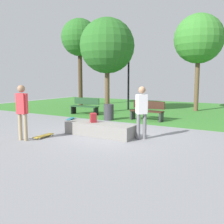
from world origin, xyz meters
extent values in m
plane|color=gray|center=(0.00, 0.00, 0.00)|extent=(28.00, 28.00, 0.00)
cube|color=#387A2D|center=(0.00, 8.19, 0.00)|extent=(26.60, 11.63, 0.01)
cube|color=gray|center=(-0.30, -0.48, 0.22)|extent=(2.53, 0.73, 0.44)
cube|color=maroon|center=(-0.60, -0.42, 0.60)|extent=(0.34, 0.34, 0.32)
cylinder|color=tan|center=(-2.13, -2.33, 0.43)|extent=(0.12, 0.12, 0.87)
cylinder|color=tan|center=(-1.91, -2.30, 0.43)|extent=(0.12, 0.12, 0.87)
cube|color=red|center=(-2.02, -2.32, 1.19)|extent=(0.34, 0.24, 0.65)
cylinder|color=red|center=(-2.19, -2.34, 1.22)|extent=(0.09, 0.09, 0.60)
cylinder|color=red|center=(-1.85, -2.29, 1.22)|extent=(0.09, 0.09, 0.60)
sphere|color=#9E7556|center=(-2.02, -2.32, 1.66)|extent=(0.23, 0.23, 0.23)
cylinder|color=slate|center=(1.25, -0.14, 0.42)|extent=(0.12, 0.12, 0.84)
cylinder|color=slate|center=(1.10, -0.30, 0.42)|extent=(0.12, 0.12, 0.84)
cube|color=white|center=(1.17, -0.22, 1.15)|extent=(0.36, 0.37, 0.63)
cylinder|color=white|center=(1.29, -0.10, 1.18)|extent=(0.09, 0.09, 0.58)
cylinder|color=white|center=(1.06, -0.35, 1.18)|extent=(0.09, 0.09, 0.58)
sphere|color=#9E7556|center=(1.17, -0.22, 1.61)|extent=(0.23, 0.23, 0.23)
cube|color=gold|center=(-1.75, -1.70, 0.07)|extent=(0.23, 0.81, 0.02)
cylinder|color=silver|center=(-1.66, -1.98, 0.03)|extent=(0.03, 0.06, 0.06)
cylinder|color=silver|center=(-1.82, -1.99, 0.03)|extent=(0.03, 0.06, 0.06)
cylinder|color=silver|center=(-1.68, -1.42, 0.03)|extent=(0.03, 0.06, 0.06)
cylinder|color=silver|center=(-1.84, -1.43, 0.03)|extent=(0.03, 0.06, 0.06)
cube|color=teal|center=(-3.41, 1.67, 0.07)|extent=(0.47, 0.82, 0.02)
cylinder|color=silver|center=(-3.58, 1.90, 0.03)|extent=(0.05, 0.06, 0.06)
cylinder|color=silver|center=(-3.43, 1.96, 0.03)|extent=(0.05, 0.06, 0.06)
cylinder|color=silver|center=(-3.38, 1.38, 0.03)|extent=(0.05, 0.06, 0.06)
cylinder|color=silver|center=(-3.23, 1.44, 0.03)|extent=(0.05, 0.06, 0.06)
cube|color=#1E4223|center=(-3.97, 3.52, 0.45)|extent=(1.62, 0.54, 0.06)
cube|color=#1E4223|center=(-3.98, 3.74, 0.73)|extent=(1.60, 0.16, 0.36)
cube|color=black|center=(-3.23, 3.57, 0.23)|extent=(0.11, 0.40, 0.45)
cube|color=black|center=(-4.70, 3.48, 0.23)|extent=(0.11, 0.40, 0.45)
cube|color=#331E14|center=(-0.20, 3.39, 0.45)|extent=(1.61, 0.48, 0.06)
cube|color=#331E14|center=(-0.20, 3.61, 0.73)|extent=(1.60, 0.10, 0.36)
cube|color=#2D2D33|center=(0.53, 3.37, 0.23)|extent=(0.09, 0.40, 0.45)
cube|color=#2D2D33|center=(-0.94, 3.41, 0.23)|extent=(0.09, 0.40, 0.45)
cylinder|color=brown|center=(0.93, 8.32, 1.72)|extent=(0.27, 0.27, 3.45)
sphere|color=#387F2D|center=(0.93, 8.32, 4.32)|extent=(2.91, 2.91, 2.91)
cylinder|color=#42301E|center=(-7.25, 7.41, 2.06)|extent=(0.30, 0.30, 4.12)
sphere|color=#286623|center=(-7.25, 7.41, 4.92)|extent=(2.67, 2.67, 2.67)
cylinder|color=brown|center=(-3.51, 5.15, 1.45)|extent=(0.28, 0.28, 2.90)
sphere|color=#286623|center=(-3.51, 5.15, 3.86)|extent=(3.18, 3.18, 3.18)
cylinder|color=black|center=(-3.01, 6.93, 1.98)|extent=(0.12, 0.12, 3.96)
sphere|color=silver|center=(-3.01, 6.93, 4.08)|extent=(0.28, 0.28, 0.28)
cylinder|color=#333338|center=(-1.82, 2.59, 0.38)|extent=(0.48, 0.48, 0.76)
camera|label=1|loc=(4.61, -7.82, 1.98)|focal=41.43mm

